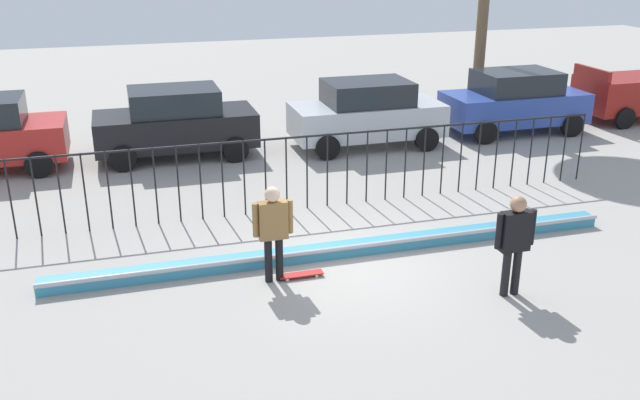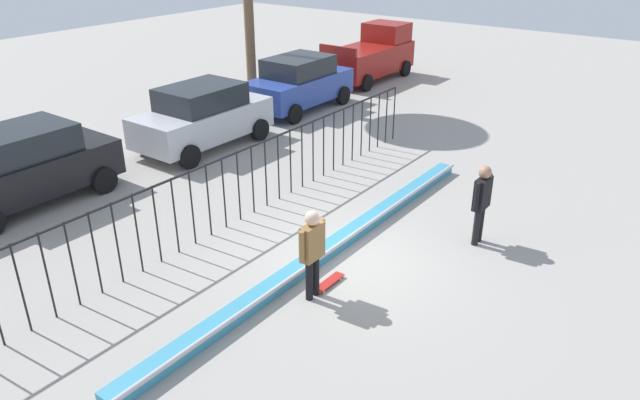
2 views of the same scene
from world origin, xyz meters
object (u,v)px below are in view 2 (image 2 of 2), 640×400
at_px(camera_operator, 482,198).
at_px(parked_car_black, 23,166).
at_px(pickup_truck, 371,55).
at_px(parked_car_silver, 203,116).
at_px(skateboard, 329,282).
at_px(skateboarder, 312,247).
at_px(parked_car_blue, 299,83).

xyz_separation_m(camera_operator, parked_car_black, (-4.63, 9.62, -0.10)).
bearing_deg(parked_car_black, pickup_truck, 1.81).
bearing_deg(parked_car_black, camera_operator, -62.46).
relative_size(camera_operator, parked_car_silver, 0.41).
xyz_separation_m(skateboard, parked_car_black, (-1.39, 8.02, 0.91)).
height_order(skateboard, pickup_truck, pickup_truck).
xyz_separation_m(skateboard, parked_car_silver, (3.96, 7.53, 0.91)).
relative_size(parked_car_black, pickup_truck, 0.91).
xyz_separation_m(skateboard, camera_operator, (3.23, -1.60, 1.01)).
xyz_separation_m(skateboarder, pickup_truck, (14.74, 7.99, -0.02)).
xyz_separation_m(parked_car_black, parked_car_blue, (10.22, -0.33, 0.00)).
bearing_deg(skateboarder, parked_car_blue, 8.20).
height_order(camera_operator, pickup_truck, pickup_truck).
distance_m(skateboard, parked_car_blue, 11.75).
bearing_deg(skateboard, camera_operator, -22.75).
relative_size(parked_car_black, parked_car_silver, 1.00).
bearing_deg(parked_car_silver, pickup_truck, 4.02).
height_order(parked_car_black, parked_car_blue, same).
bearing_deg(camera_operator, parked_car_blue, -116.28).
distance_m(skateboarder, pickup_truck, 16.77).
xyz_separation_m(parked_car_silver, pickup_truck, (10.30, 0.48, 0.06)).
relative_size(skateboarder, skateboard, 2.20).
distance_m(parked_car_black, parked_car_silver, 5.37).
bearing_deg(skateboard, parked_car_black, 103.46).
height_order(parked_car_silver, parked_car_blue, same).
bearing_deg(skateboarder, pickup_truck, -2.85).
relative_size(camera_operator, parked_car_blue, 0.41).
bearing_deg(pickup_truck, camera_operator, -142.22).
height_order(parked_car_blue, pickup_truck, pickup_truck).
xyz_separation_m(skateboard, pickup_truck, (14.26, 8.01, 0.98)).
xyz_separation_m(skateboarder, skateboard, (0.48, -0.02, -1.00)).
distance_m(skateboarder, parked_car_blue, 12.07).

